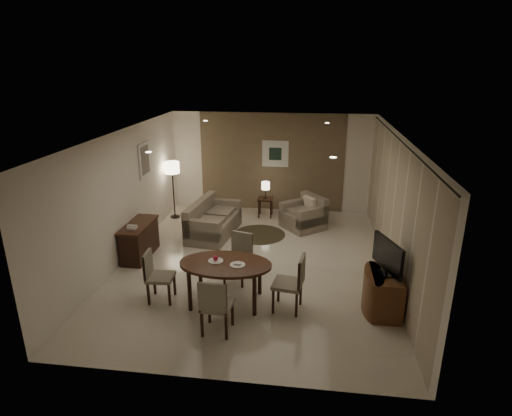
# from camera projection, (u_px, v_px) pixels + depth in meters

# --- Properties ---
(room_shell) EXTENTS (5.50, 7.00, 2.70)m
(room_shell) POSITION_uv_depth(u_px,v_px,m) (257.00, 196.00, 8.89)
(room_shell) COLOR beige
(room_shell) RESTS_ON ground
(taupe_accent) EXTENTS (3.96, 0.03, 2.70)m
(taupe_accent) POSITION_uv_depth(u_px,v_px,m) (272.00, 162.00, 11.78)
(taupe_accent) COLOR brown
(taupe_accent) RESTS_ON wall_back
(curtain_wall) EXTENTS (0.08, 6.70, 2.58)m
(curtain_wall) POSITION_uv_depth(u_px,v_px,m) (393.00, 209.00, 8.19)
(curtain_wall) COLOR #C7B29B
(curtain_wall) RESTS_ON wall_right
(curtain_rod) EXTENTS (0.03, 6.80, 0.03)m
(curtain_rod) POSITION_uv_depth(u_px,v_px,m) (401.00, 141.00, 7.76)
(curtain_rod) COLOR black
(curtain_rod) RESTS_ON wall_right
(art_back_frame) EXTENTS (0.72, 0.03, 0.72)m
(art_back_frame) POSITION_uv_depth(u_px,v_px,m) (275.00, 154.00, 11.66)
(art_back_frame) COLOR silver
(art_back_frame) RESTS_ON wall_back
(art_back_canvas) EXTENTS (0.34, 0.01, 0.34)m
(art_back_canvas) POSITION_uv_depth(u_px,v_px,m) (275.00, 154.00, 11.65)
(art_back_canvas) COLOR #192D22
(art_back_canvas) RESTS_ON wall_back
(art_left_frame) EXTENTS (0.03, 0.60, 0.80)m
(art_left_frame) POSITION_uv_depth(u_px,v_px,m) (144.00, 160.00, 9.81)
(art_left_frame) COLOR silver
(art_left_frame) RESTS_ON wall_left
(art_left_canvas) EXTENTS (0.01, 0.46, 0.64)m
(art_left_canvas) POSITION_uv_depth(u_px,v_px,m) (145.00, 160.00, 9.81)
(art_left_canvas) COLOR gray
(art_left_canvas) RESTS_ON wall_left
(downlight_nl) EXTENTS (0.10, 0.10, 0.01)m
(downlight_nl) POSITION_uv_depth(u_px,v_px,m) (149.00, 152.00, 6.56)
(downlight_nl) COLOR white
(downlight_nl) RESTS_ON ceiling
(downlight_nr) EXTENTS (0.10, 0.10, 0.01)m
(downlight_nr) POSITION_uv_depth(u_px,v_px,m) (333.00, 157.00, 6.22)
(downlight_nr) COLOR white
(downlight_nr) RESTS_ON ceiling
(downlight_fl) EXTENTS (0.10, 0.10, 0.01)m
(downlight_fl) POSITION_uv_depth(u_px,v_px,m) (205.00, 121.00, 9.93)
(downlight_fl) COLOR white
(downlight_fl) RESTS_ON ceiling
(downlight_fr) EXTENTS (0.10, 0.10, 0.01)m
(downlight_fr) POSITION_uv_depth(u_px,v_px,m) (327.00, 123.00, 9.59)
(downlight_fr) COLOR white
(downlight_fr) RESTS_ON ceiling
(console_desk) EXTENTS (0.48, 1.20, 0.75)m
(console_desk) POSITION_uv_depth(u_px,v_px,m) (140.00, 240.00, 9.14)
(console_desk) COLOR #472D17
(console_desk) RESTS_ON floor
(telephone) EXTENTS (0.20, 0.14, 0.09)m
(telephone) POSITION_uv_depth(u_px,v_px,m) (132.00, 227.00, 8.72)
(telephone) COLOR white
(telephone) RESTS_ON console_desk
(tv_cabinet) EXTENTS (0.48, 0.90, 0.70)m
(tv_cabinet) POSITION_uv_depth(u_px,v_px,m) (385.00, 292.00, 7.14)
(tv_cabinet) COLOR brown
(tv_cabinet) RESTS_ON floor
(flat_tv) EXTENTS (0.36, 0.85, 0.60)m
(flat_tv) POSITION_uv_depth(u_px,v_px,m) (388.00, 256.00, 6.92)
(flat_tv) COLOR black
(flat_tv) RESTS_ON tv_cabinet
(dining_table) EXTENTS (1.60, 1.00, 0.75)m
(dining_table) POSITION_uv_depth(u_px,v_px,m) (226.00, 283.00, 7.41)
(dining_table) COLOR #472D17
(dining_table) RESTS_ON floor
(chair_near) EXTENTS (0.49, 0.49, 0.95)m
(chair_near) POSITION_uv_depth(u_px,v_px,m) (217.00, 304.00, 6.56)
(chair_near) COLOR gray
(chair_near) RESTS_ON floor
(chair_far) EXTENTS (0.56, 0.56, 0.93)m
(chair_far) POSITION_uv_depth(u_px,v_px,m) (237.00, 259.00, 8.07)
(chair_far) COLOR gray
(chair_far) RESTS_ON floor
(chair_left) EXTENTS (0.47, 0.47, 0.92)m
(chair_left) POSITION_uv_depth(u_px,v_px,m) (161.00, 276.00, 7.44)
(chair_left) COLOR gray
(chair_left) RESTS_ON floor
(chair_right) EXTENTS (0.54, 0.54, 0.98)m
(chair_right) POSITION_uv_depth(u_px,v_px,m) (288.00, 283.00, 7.15)
(chair_right) COLOR gray
(chair_right) RESTS_ON floor
(plate_a) EXTENTS (0.26, 0.26, 0.02)m
(plate_a) POSITION_uv_depth(u_px,v_px,m) (216.00, 261.00, 7.35)
(plate_a) COLOR white
(plate_a) RESTS_ON dining_table
(plate_b) EXTENTS (0.26, 0.26, 0.02)m
(plate_b) POSITION_uv_depth(u_px,v_px,m) (238.00, 265.00, 7.21)
(plate_b) COLOR white
(plate_b) RESTS_ON dining_table
(fruit_apple) EXTENTS (0.09, 0.09, 0.09)m
(fruit_apple) POSITION_uv_depth(u_px,v_px,m) (216.00, 258.00, 7.33)
(fruit_apple) COLOR #B81534
(fruit_apple) RESTS_ON plate_a
(napkin) EXTENTS (0.12, 0.08, 0.03)m
(napkin) POSITION_uv_depth(u_px,v_px,m) (238.00, 264.00, 7.20)
(napkin) COLOR white
(napkin) RESTS_ON plate_b
(round_rug) EXTENTS (1.25, 1.25, 0.01)m
(round_rug) POSITION_uv_depth(u_px,v_px,m) (259.00, 234.00, 10.41)
(round_rug) COLOR #433A25
(round_rug) RESTS_ON floor
(sofa) EXTENTS (1.85, 1.09, 0.83)m
(sofa) POSITION_uv_depth(u_px,v_px,m) (214.00, 218.00, 10.30)
(sofa) COLOR gray
(sofa) RESTS_ON floor
(armchair) EXTENTS (1.25, 1.26, 0.81)m
(armchair) POSITION_uv_depth(u_px,v_px,m) (303.00, 213.00, 10.69)
(armchair) COLOR gray
(armchair) RESTS_ON floor
(side_table) EXTENTS (0.40, 0.40, 0.52)m
(side_table) POSITION_uv_depth(u_px,v_px,m) (265.00, 207.00, 11.54)
(side_table) COLOR black
(side_table) RESTS_ON floor
(table_lamp) EXTENTS (0.22, 0.22, 0.50)m
(table_lamp) POSITION_uv_depth(u_px,v_px,m) (266.00, 189.00, 11.37)
(table_lamp) COLOR #FFEAC1
(table_lamp) RESTS_ON side_table
(floor_lamp) EXTENTS (0.39, 0.39, 1.52)m
(floor_lamp) POSITION_uv_depth(u_px,v_px,m) (173.00, 190.00, 11.31)
(floor_lamp) COLOR #FFE5B7
(floor_lamp) RESTS_ON floor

